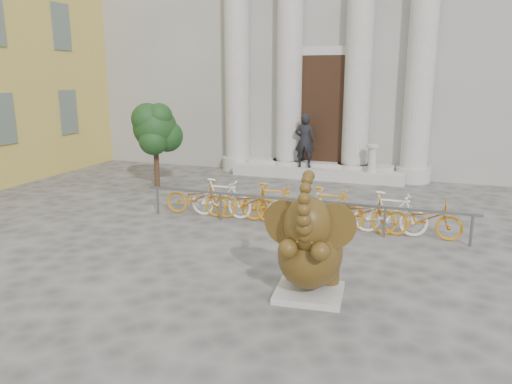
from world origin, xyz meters
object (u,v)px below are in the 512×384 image
(bike_rack, at_px, (301,205))
(pedestrian, at_px, (305,141))
(elephant_statue, at_px, (310,251))
(tree, at_px, (155,129))

(bike_rack, xyz_separation_m, pedestrian, (-1.34, 5.61, 0.80))
(elephant_statue, xyz_separation_m, pedestrian, (-2.48, 9.42, 0.50))
(bike_rack, distance_m, tree, 6.08)
(tree, bearing_deg, elephant_statue, -43.86)
(elephant_statue, distance_m, pedestrian, 9.76)
(elephant_statue, height_order, tree, tree)
(elephant_statue, height_order, pedestrian, pedestrian)
(elephant_statue, bearing_deg, bike_rack, 101.18)
(tree, relative_size, pedestrian, 1.44)
(bike_rack, height_order, tree, tree)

